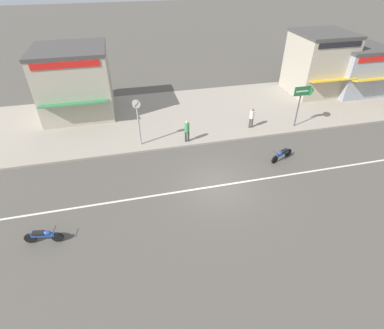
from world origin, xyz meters
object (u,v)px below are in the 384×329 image
Objects in this scene: pedestrian_far_end at (187,130)px; shopfront_corner_warung at (75,82)px; motorcycle_2 at (282,154)px; motorcycle_1 at (44,236)px; pedestrian_near_clock at (252,116)px; street_clock at (137,113)px; shopfront_far_kios at (351,67)px; arrow_signboard at (309,92)px; shopfront_mid_block at (318,63)px.

shopfront_corner_warung reaches higher than pedestrian_far_end.
shopfront_corner_warung reaches higher than motorcycle_2.
pedestrian_near_clock is at bearing 30.43° from motorcycle_1.
motorcycle_2 is at bearing -23.53° from street_clock.
street_clock reaches higher than motorcycle_1.
pedestrian_near_clock is (8.55, 0.51, -1.50)m from street_clock.
shopfront_corner_warung reaches higher than shopfront_far_kios.
arrow_signboard is 0.51× the size of shopfront_far_kios.
pedestrian_near_clock is at bearing -24.39° from shopfront_corner_warung.
street_clock is 3.62m from pedestrian_far_end.
motorcycle_1 is at bearing -152.74° from shopfront_far_kios.
shopfront_mid_block reaches higher than arrow_signboard.
pedestrian_near_clock is at bearing 9.61° from pedestrian_far_end.
motorcycle_1 is at bearing -149.57° from pedestrian_near_clock.
shopfront_mid_block is at bearing 176.86° from shopfront_far_kios.
shopfront_corner_warung reaches higher than arrow_signboard.
shopfront_mid_block is (22.51, 13.65, 2.45)m from motorcycle_1.
pedestrian_near_clock is 0.30× the size of shopfront_mid_block.
pedestrian_near_clock is at bearing -147.51° from shopfront_mid_block.
arrow_signboard is 7.65m from shopfront_mid_block.
motorcycle_2 is 0.54× the size of street_clock.
motorcycle_2 is 1.09× the size of pedestrian_far_end.
motorcycle_2 is 9.97m from street_clock.
shopfront_mid_block is at bearing 32.49° from pedestrian_near_clock.
shopfront_mid_block reaches higher than shopfront_corner_warung.
shopfront_mid_block reaches higher than street_clock.
pedestrian_far_end reaches higher than motorcycle_2.
arrow_signboard is at bearing -20.81° from shopfront_corner_warung.
street_clock is 7.76m from shopfront_corner_warung.
arrow_signboard is 1.97× the size of pedestrian_far_end.
motorcycle_2 is 0.55× the size of arrow_signboard.
motorcycle_1 and motorcycle_2 have the same top height.
shopfront_far_kios is (20.80, 5.82, -0.31)m from street_clock.
arrow_signboard is 0.60× the size of shopfront_mid_block.
motorcycle_1 is 9.54m from street_clock.
street_clock is 2.08× the size of pedestrian_near_clock.
pedestrian_near_clock is at bearing 171.77° from arrow_signboard.
pedestrian_near_clock is (13.86, 8.14, 0.66)m from motorcycle_1.
shopfront_far_kios reaches higher than motorcycle_1.
motorcycle_2 is (14.23, 3.74, 0.00)m from motorcycle_1.
pedestrian_near_clock is (-0.38, 4.40, 0.66)m from motorcycle_2.
shopfront_far_kios is at bearing 27.26° from motorcycle_1.
arrow_signboard is (12.58, -0.07, 0.30)m from street_clock.
pedestrian_far_end is 15.42m from shopfront_mid_block.
arrow_signboard is at bearing 1.90° from pedestrian_far_end.
shopfront_mid_block is at bearing -0.96° from shopfront_corner_warung.
shopfront_corner_warung reaches higher than motorcycle_1.
motorcycle_2 is 6.68m from pedestrian_far_end.
street_clock is (5.31, 7.63, 2.16)m from motorcycle_1.
arrow_signboard is at bearing 46.23° from motorcycle_2.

